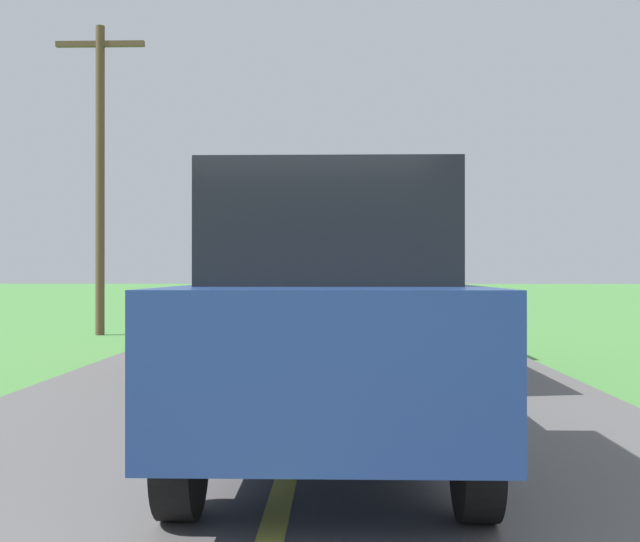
{
  "coord_description": "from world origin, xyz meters",
  "views": [
    {
      "loc": [
        0.34,
        -0.83,
        1.37
      ],
      "look_at": [
        0.05,
        10.25,
        1.4
      ],
      "focal_mm": 43.86,
      "sensor_mm": 36.0,
      "label": 1
    }
  ],
  "objects_px": {
    "banana_truck_near": "(335,266)",
    "utility_pole_roadside": "(100,168)",
    "following_car": "(330,317)",
    "banana_truck_far": "(338,270)"
  },
  "relations": [
    {
      "from": "banana_truck_near",
      "to": "utility_pole_roadside",
      "type": "relative_size",
      "value": 0.85
    },
    {
      "from": "utility_pole_roadside",
      "to": "following_car",
      "type": "distance_m",
      "value": 13.24
    },
    {
      "from": "banana_truck_near",
      "to": "banana_truck_far",
      "type": "bearing_deg",
      "value": 90.0
    },
    {
      "from": "utility_pole_roadside",
      "to": "banana_truck_near",
      "type": "bearing_deg",
      "value": -45.54
    },
    {
      "from": "utility_pole_roadside",
      "to": "following_car",
      "type": "bearing_deg",
      "value": -66.1
    },
    {
      "from": "banana_truck_near",
      "to": "utility_pole_roadside",
      "type": "bearing_deg",
      "value": 134.46
    },
    {
      "from": "banana_truck_far",
      "to": "following_car",
      "type": "bearing_deg",
      "value": -89.96
    },
    {
      "from": "utility_pole_roadside",
      "to": "following_car",
      "type": "height_order",
      "value": "utility_pole_roadside"
    },
    {
      "from": "banana_truck_far",
      "to": "utility_pole_roadside",
      "type": "distance_m",
      "value": 10.75
    },
    {
      "from": "banana_truck_near",
      "to": "banana_truck_far",
      "type": "xyz_separation_m",
      "value": [
        0.0,
        14.46,
        -0.01
      ]
    }
  ]
}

